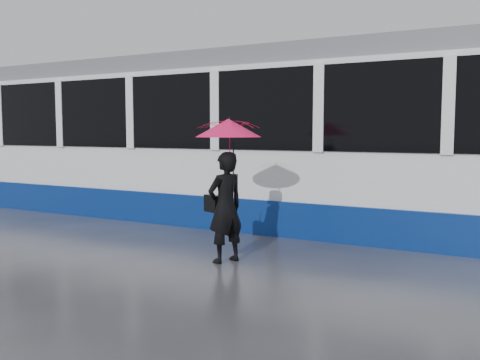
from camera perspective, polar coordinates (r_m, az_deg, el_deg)
The scene contains 6 objects.
ground at distance 8.70m, azimuth -4.75°, elevation -6.91°, with size 90.00×90.00×0.00m, color #2E2D33.
rails at distance 10.82m, azimuth 2.72°, elevation -4.44°, with size 34.00×1.51×0.02m.
tram at distance 12.90m, azimuth -13.03°, elevation 4.26°, with size 26.00×2.56×3.35m.
woman at distance 7.43m, azimuth -1.57°, elevation -2.93°, with size 0.56×0.37×1.55m, color black.
umbrella at distance 7.33m, azimuth -1.25°, elevation 4.20°, with size 1.19×1.19×1.04m.
handbag at distance 7.55m, azimuth -2.92°, elevation -2.51°, with size 0.30×0.22×0.42m.
Camera 1 is at (4.77, -7.03, 1.83)m, focal length 40.00 mm.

